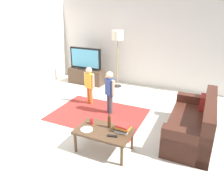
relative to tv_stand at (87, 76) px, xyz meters
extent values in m
plane|color=beige|center=(1.72, -2.30, -0.24)|extent=(7.80, 7.80, 0.00)
cube|color=silver|center=(1.72, 0.70, 1.11)|extent=(6.00, 0.12, 2.70)
cube|color=#9E2D28|center=(1.42, -1.85, -0.24)|extent=(2.20, 1.60, 0.01)
cube|color=#4C3828|center=(0.00, 0.00, 0.01)|extent=(1.20, 0.44, 0.50)
cube|color=black|center=(0.00, -0.05, -0.14)|extent=(1.10, 0.32, 0.03)
cube|color=black|center=(0.00, -0.02, 0.27)|extent=(0.44, 0.28, 0.03)
cube|color=black|center=(0.00, -0.02, 0.63)|extent=(1.10, 0.07, 0.68)
cube|color=#59B2D8|center=(0.00, -0.06, 0.63)|extent=(1.00, 0.01, 0.58)
cube|color=#472319|center=(3.54, -1.93, -0.03)|extent=(0.80, 1.80, 0.42)
cube|color=#472319|center=(3.84, -1.93, 0.19)|extent=(0.20, 1.80, 0.86)
cube|color=#472319|center=(3.54, -2.73, 0.06)|extent=(0.80, 0.20, 0.60)
cube|color=#472319|center=(3.54, -1.13, 0.06)|extent=(0.80, 0.20, 0.60)
cube|color=#B22823|center=(3.69, -1.38, 0.32)|extent=(0.10, 0.32, 0.32)
cylinder|color=#262626|center=(1.06, 0.15, -0.23)|extent=(0.28, 0.28, 0.02)
cylinder|color=#99844C|center=(1.06, 0.15, 0.52)|extent=(0.03, 0.03, 1.50)
cylinder|color=silver|center=(1.06, 0.15, 1.40)|extent=(0.36, 0.36, 0.28)
cylinder|color=orange|center=(0.87, -1.36, -0.02)|extent=(0.08, 0.08, 0.46)
cylinder|color=orange|center=(0.97, -1.38, -0.02)|extent=(0.08, 0.08, 0.46)
cube|color=gold|center=(0.92, -1.37, 0.41)|extent=(0.24, 0.17, 0.39)
sphere|color=beige|center=(0.92, -1.37, 0.69)|extent=(0.16, 0.16, 0.16)
cylinder|color=beige|center=(0.79, -1.34, 0.43)|extent=(0.06, 0.06, 0.35)
cylinder|color=beige|center=(1.06, -1.40, 0.43)|extent=(0.06, 0.06, 0.35)
cylinder|color=#4C4C59|center=(1.59, -1.62, 0.00)|extent=(0.08, 0.08, 0.48)
cylinder|color=#4C4C59|center=(1.69, -1.68, 0.00)|extent=(0.08, 0.08, 0.48)
cube|color=#2D478C|center=(1.64, -1.65, 0.44)|extent=(0.26, 0.23, 0.41)
sphere|color=beige|center=(1.64, -1.65, 0.73)|extent=(0.17, 0.17, 0.17)
cylinder|color=beige|center=(1.52, -1.57, 0.46)|extent=(0.06, 0.06, 0.37)
cylinder|color=beige|center=(1.76, -1.72, 0.46)|extent=(0.06, 0.06, 0.37)
cube|color=#513823|center=(2.17, -3.03, 0.16)|extent=(1.00, 0.60, 0.04)
cylinder|color=#513823|center=(1.72, -3.28, -0.05)|extent=(0.05, 0.05, 0.38)
cylinder|color=#513823|center=(2.62, -3.28, -0.05)|extent=(0.05, 0.05, 0.38)
cylinder|color=#513823|center=(1.72, -2.78, -0.05)|extent=(0.05, 0.05, 0.38)
cylinder|color=#513823|center=(2.62, -2.78, -0.05)|extent=(0.05, 0.05, 0.38)
cube|color=white|center=(2.48, -2.93, 0.19)|extent=(0.24, 0.20, 0.04)
cube|color=black|center=(2.48, -2.91, 0.23)|extent=(0.24, 0.19, 0.03)
cube|color=orange|center=(2.50, -2.94, 0.27)|extent=(0.26, 0.19, 0.04)
cube|color=red|center=(2.50, -2.93, 0.31)|extent=(0.26, 0.22, 0.03)
cylinder|color=#4C3319|center=(2.22, -2.91, 0.29)|extent=(0.06, 0.06, 0.23)
cylinder|color=#4C3319|center=(2.22, -2.91, 0.44)|extent=(0.02, 0.02, 0.06)
cube|color=black|center=(2.39, -3.15, 0.19)|extent=(0.18, 0.08, 0.02)
cylinder|color=red|center=(1.87, -2.93, 0.24)|extent=(0.07, 0.07, 0.12)
cylinder|color=white|center=(1.89, -3.15, 0.18)|extent=(0.22, 0.22, 0.02)
cube|color=silver|center=(1.91, -3.15, 0.19)|extent=(0.12, 0.10, 0.01)
camera|label=1|loc=(3.70, -6.00, 2.25)|focal=34.95mm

